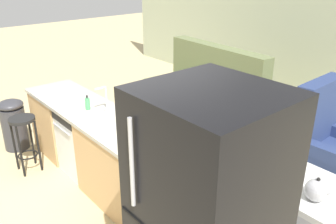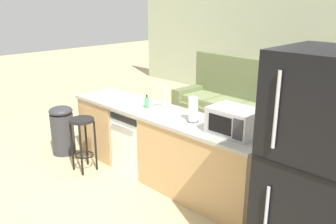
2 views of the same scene
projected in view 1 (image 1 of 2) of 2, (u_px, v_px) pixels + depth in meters
ground_plane at (99, 177)px, 4.48m from camera, size 24.00×24.00×0.00m
wall_back at (312, 36)px, 6.25m from camera, size 10.00×0.06×2.60m
kitchen_counter at (107, 156)px, 4.15m from camera, size 2.94×0.66×0.90m
dishwasher at (87, 140)px, 4.49m from camera, size 0.58×0.61×0.84m
microwave at (159, 138)px, 3.21m from camera, size 0.50×0.37×0.28m
sink_faucet at (105, 100)px, 4.10m from camera, size 0.07×0.18×0.30m
paper_towel_roll at (125, 119)px, 3.61m from camera, size 0.14×0.14×0.28m
soap_bottle at (88, 104)px, 4.16m from camera, size 0.06×0.06×0.18m
kettle at (317, 190)px, 2.57m from camera, size 0.21×0.17×0.19m
bar_stool at (24, 133)px, 4.44m from camera, size 0.32×0.32×0.74m
trash_bin at (14, 124)px, 5.05m from camera, size 0.35×0.35×0.74m
couch at (206, 100)px, 5.85m from camera, size 2.04×1.00×1.27m
armchair at (327, 149)px, 4.44m from camera, size 0.83×0.88×1.20m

